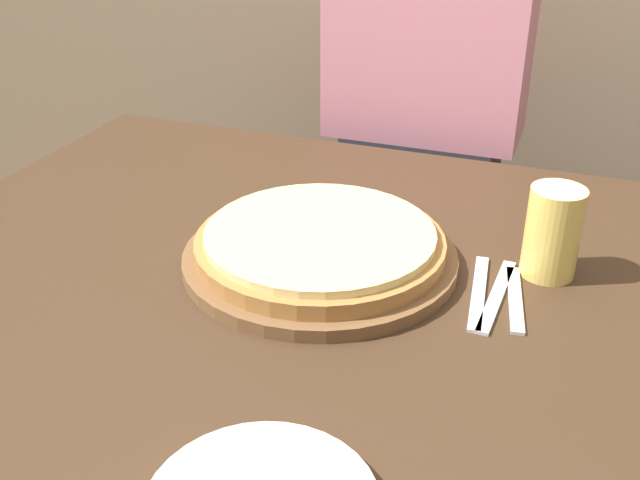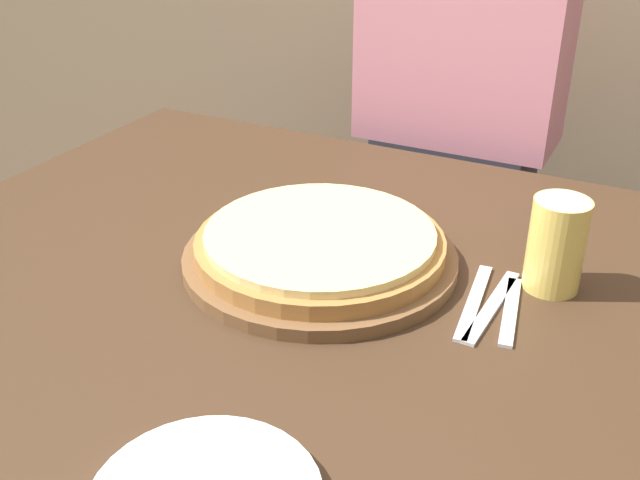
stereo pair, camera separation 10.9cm
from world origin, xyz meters
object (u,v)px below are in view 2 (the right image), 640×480
object	(u,v)px
dinner_knife	(492,306)
diner_person	(454,164)
fork	(474,302)
beer_glass	(557,241)
spoon	(510,311)
pizza_on_board	(320,248)

from	to	relation	value
dinner_knife	diner_person	size ratio (longest dim) A/B	0.15
fork	dinner_knife	size ratio (longest dim) A/B	1.00
beer_glass	diner_person	size ratio (longest dim) A/B	0.10
fork	diner_person	world-z (taller)	diner_person
diner_person	beer_glass	bearing A→B (deg)	-61.08
diner_person	fork	bearing A→B (deg)	-70.55
dinner_knife	diner_person	xyz separation A→B (m)	(-0.26, 0.67, -0.09)
fork	diner_person	bearing A→B (deg)	109.45
dinner_knife	diner_person	distance (m)	0.72
spoon	diner_person	bearing A→B (deg)	113.18
pizza_on_board	diner_person	world-z (taller)	diner_person
pizza_on_board	fork	bearing A→B (deg)	-0.51
fork	spoon	xyz separation A→B (m)	(0.05, 0.00, 0.00)
dinner_knife	spoon	world-z (taller)	same
pizza_on_board	spoon	bearing A→B (deg)	-0.42
fork	dinner_knife	xyz separation A→B (m)	(0.02, 0.00, 0.00)
pizza_on_board	beer_glass	world-z (taller)	beer_glass
spoon	diner_person	size ratio (longest dim) A/B	0.13
pizza_on_board	spoon	xyz separation A→B (m)	(0.29, -0.00, -0.02)
dinner_knife	spoon	distance (m)	0.03
fork	pizza_on_board	bearing A→B (deg)	179.49
pizza_on_board	spoon	size ratio (longest dim) A/B	2.42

